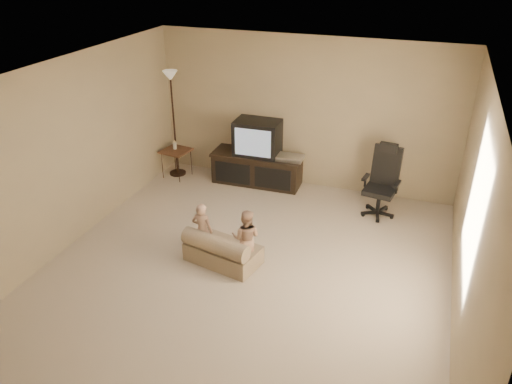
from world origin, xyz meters
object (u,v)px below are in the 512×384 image
at_px(side_table, 176,151).
at_px(floor_lamp, 172,101).
at_px(toddler_left, 202,230).
at_px(tv_stand, 258,158).
at_px(office_chair, 381,190).
at_px(child_sofa, 221,251).
at_px(toddler_right, 246,238).

height_order(side_table, floor_lamp, floor_lamp).
bearing_deg(toddler_left, tv_stand, -88.45).
height_order(office_chair, side_table, office_chair).
bearing_deg(floor_lamp, toddler_left, -54.75).
relative_size(floor_lamp, child_sofa, 1.80).
bearing_deg(side_table, office_chair, -2.22).
distance_m(office_chair, toddler_left, 2.85).
height_order(side_table, toddler_left, toddler_left).
bearing_deg(child_sofa, office_chair, 60.92).
height_order(floor_lamp, toddler_left, floor_lamp).
height_order(tv_stand, toddler_left, tv_stand).
relative_size(office_chair, floor_lamp, 0.60).
height_order(floor_lamp, toddler_right, floor_lamp).
bearing_deg(floor_lamp, child_sofa, -50.92).
relative_size(office_chair, toddler_right, 1.41).
xyz_separation_m(office_chair, toddler_left, (-2.05, -1.98, -0.00)).
relative_size(office_chair, side_table, 1.63).
distance_m(floor_lamp, toddler_left, 2.86).
bearing_deg(child_sofa, tv_stand, 110.14).
bearing_deg(office_chair, side_table, -173.46).
bearing_deg(office_chair, toddler_left, -127.27).
bearing_deg(office_chair, toddler_right, -117.92).
height_order(tv_stand, child_sofa, tv_stand).
relative_size(floor_lamp, toddler_right, 2.37).
distance_m(tv_stand, child_sofa, 2.48).
height_order(tv_stand, toddler_right, tv_stand).
distance_m(office_chair, side_table, 3.56).
bearing_deg(office_chair, floor_lamp, -174.83).
bearing_deg(side_table, tv_stand, 9.83).
xyz_separation_m(floor_lamp, toddler_left, (1.56, -2.20, -0.96)).
bearing_deg(toddler_right, floor_lamp, -53.04).
relative_size(office_chair, toddler_left, 1.41).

